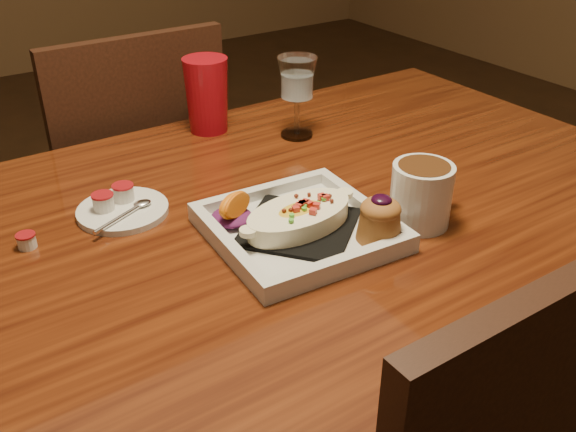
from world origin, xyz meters
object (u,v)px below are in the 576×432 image
plate (308,223)px  saucer (121,208)px  chair_far (134,195)px  coffee_mug (423,192)px  red_tumbler (207,95)px  goblet (297,82)px  table (266,266)px

plate → saucer: bearing=136.8°
chair_far → coffee_mug: chair_far is taller
red_tumbler → goblet: bearing=-43.5°
plate → red_tumbler: size_ratio=1.80×
chair_far → table: bearing=90.0°
saucer → table: bearing=-36.3°
coffee_mug → goblet: goblet is taller
chair_far → saucer: bearing=68.9°
coffee_mug → red_tumbler: bearing=92.0°
red_tumbler → plate: bearing=-98.9°
saucer → red_tumbler: red_tumbler is taller
coffee_mug → red_tumbler: 0.53m
plate → table: bearing=107.8°
goblet → red_tumbler: (-0.13, 0.13, -0.04)m
table → saucer: 0.26m
chair_far → red_tumbler: chair_far is taller
saucer → plate: bearing=-47.1°
table → chair_far: 0.65m
plate → red_tumbler: red_tumbler is taller
plate → chair_far: bearing=95.7°
coffee_mug → red_tumbler: (-0.10, 0.52, 0.02)m
plate → saucer: (-0.21, 0.23, -0.01)m
plate → goblet: 0.40m
table → chair_far: bearing=90.0°
plate → red_tumbler: 0.47m
table → chair_far: size_ratio=1.61×
goblet → red_tumbler: size_ratio=1.07×
table → red_tumbler: size_ratio=9.85×
table → coffee_mug: 0.29m
chair_far → goblet: bearing=120.6°
chair_far → saucer: size_ratio=6.33×
chair_far → goblet: chair_far is taller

